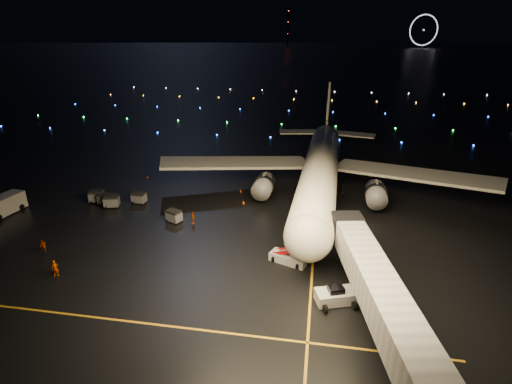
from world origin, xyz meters
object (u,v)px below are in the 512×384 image
at_px(crew_a, 55,268).
at_px(crew_c, 193,218).
at_px(airliner, 322,147).
at_px(crew_b, 43,246).
at_px(pushback_tug, 335,294).
at_px(baggage_cart_0, 174,216).
at_px(baggage_cart_1, 139,198).
at_px(baggage_cart_2, 112,201).
at_px(baggage_cart_4, 97,196).
at_px(service_truck, 4,205).
at_px(baggage_cart_3, 105,199).
at_px(belt_loader, 289,250).

bearing_deg(crew_a, crew_c, 24.50).
height_order(airliner, crew_b, airliner).
relative_size(airliner, pushback_tug, 14.07).
bearing_deg(baggage_cart_0, crew_b, -116.37).
relative_size(pushback_tug, baggage_cart_1, 1.90).
relative_size(crew_a, baggage_cart_1, 0.95).
xyz_separation_m(baggage_cart_2, baggage_cart_4, (-3.37, 1.48, 0.00)).
relative_size(service_truck, baggage_cart_0, 3.66).
height_order(baggage_cart_0, baggage_cart_4, baggage_cart_4).
distance_m(crew_a, baggage_cart_3, 20.02).
bearing_deg(baggage_cart_3, baggage_cart_4, 166.53).
height_order(belt_loader, crew_a, belt_loader).
relative_size(crew_c, baggage_cart_3, 0.86).
bearing_deg(belt_loader, baggage_cart_1, 172.50).
height_order(crew_b, baggage_cart_3, baggage_cart_3).
bearing_deg(baggage_cart_4, service_truck, -168.79).
bearing_deg(service_truck, baggage_cart_0, 10.90).
distance_m(baggage_cart_3, baggage_cart_4, 2.00).
bearing_deg(crew_a, baggage_cart_2, 70.22).
relative_size(crew_b, baggage_cart_1, 0.79).
height_order(pushback_tug, crew_c, pushback_tug).
distance_m(baggage_cart_2, baggage_cart_3, 1.69).
bearing_deg(crew_a, airliner, 17.74).
xyz_separation_m(service_truck, baggage_cart_4, (11.13, 6.38, -0.45)).
bearing_deg(airliner, crew_b, -139.47).
height_order(service_truck, baggage_cart_0, service_truck).
bearing_deg(crew_c, baggage_cart_2, -140.63).
bearing_deg(baggage_cart_0, crew_c, 21.23).
bearing_deg(baggage_cart_0, airliner, 61.38).
xyz_separation_m(pushback_tug, service_truck, (-48.36, 13.31, 0.46)).
height_order(baggage_cart_3, baggage_cart_4, baggage_cart_4).
relative_size(crew_b, crew_c, 0.92).
bearing_deg(service_truck, baggage_cart_3, 31.13).
bearing_deg(baggage_cart_2, belt_loader, -37.24).
bearing_deg(crew_a, baggage_cart_1, 59.65).
height_order(crew_b, crew_c, crew_c).
height_order(pushback_tug, baggage_cart_1, pushback_tug).
distance_m(service_truck, baggage_cart_4, 12.84).
relative_size(airliner, baggage_cart_1, 26.75).
height_order(service_truck, baggage_cart_3, service_truck).
distance_m(belt_loader, baggage_cart_4, 34.46).
relative_size(service_truck, baggage_cart_4, 3.39).
xyz_separation_m(baggage_cart_0, baggage_cart_4, (-14.73, 4.82, 0.07)).
relative_size(belt_loader, baggage_cart_4, 2.93).
bearing_deg(baggage_cart_1, baggage_cart_4, -169.56).
bearing_deg(service_truck, airliner, 27.88).
relative_size(airliner, crew_b, 33.78).
bearing_deg(baggage_cart_1, airliner, 24.22).
bearing_deg(crew_b, baggage_cart_0, 46.54).
relative_size(crew_a, baggage_cart_2, 0.88).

